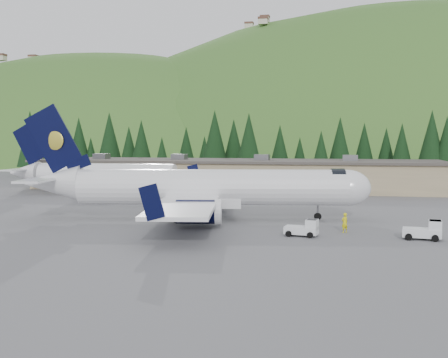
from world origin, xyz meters
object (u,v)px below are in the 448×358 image
(second_airliner, at_px, (89,174))
(baggage_tug_b, at_px, (426,231))
(airliner, at_px, (202,189))
(ramp_worker, at_px, (345,223))
(baggage_tug_a, at_px, (304,229))
(terminal_building, at_px, (234,174))

(second_airliner, distance_m, baggage_tug_b, 54.96)
(airliner, bearing_deg, ramp_worker, -30.48)
(baggage_tug_b, bearing_deg, baggage_tug_a, -170.33)
(airliner, relative_size, terminal_building, 0.53)
(second_airliner, height_order, terminal_building, second_airliner)
(second_airliner, xyz_separation_m, baggage_tug_b, (45.82, -30.25, -2.56))
(ramp_worker, bearing_deg, baggage_tug_b, 121.33)
(second_airliner, relative_size, baggage_tug_b, 8.13)
(baggage_tug_b, bearing_deg, terminal_building, 126.38)
(airliner, xyz_separation_m, second_airliner, (-23.83, 22.18, -0.02))
(second_airliner, relative_size, terminal_building, 0.39)
(baggage_tug_a, relative_size, ramp_worker, 1.67)
(airliner, relative_size, baggage_tug_b, 11.17)
(baggage_tug_b, bearing_deg, second_airliner, 153.70)
(second_airliner, bearing_deg, ramp_worker, -35.66)
(baggage_tug_b, height_order, ramp_worker, ramp_worker)
(airliner, xyz_separation_m, baggage_tug_a, (11.58, -8.52, -2.65))
(airliner, height_order, second_airliner, airliner)
(second_airliner, height_order, baggage_tug_b, second_airliner)
(second_airliner, bearing_deg, airliner, -42.95)
(airliner, distance_m, terminal_building, 38.39)
(baggage_tug_a, xyz_separation_m, terminal_building, (-15.50, 46.71, 1.93))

